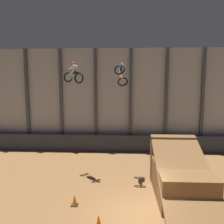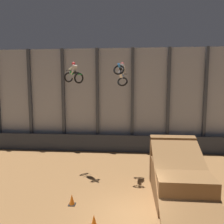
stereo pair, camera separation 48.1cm
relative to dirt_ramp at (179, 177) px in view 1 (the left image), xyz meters
The scene contains 8 objects.
ground_plane 3.60m from the dirt_ramp, 137.92° to the right, with size 60.00×60.00×0.00m, color olive.
arena_back_wall 10.10m from the dirt_ramp, 105.90° to the left, with size 32.00×0.40×9.82m.
lower_barrier 8.51m from the dirt_ramp, 107.48° to the left, with size 31.36×0.20×1.62m.
dirt_ramp is the anchor object (origin of this frame).
rider_bike_left_air 9.45m from the dirt_ramp, 156.22° to the left, with size 1.62×1.62×1.50m.
rider_bike_right_air 7.38m from the dirt_ramp, 142.53° to the left, with size 0.99×1.77×1.68m.
traffic_cone_near_ramp 6.00m from the dirt_ramp, 165.06° to the right, with size 0.36×0.36×0.58m.
traffic_cone_arena_edge 5.44m from the dirt_ramp, 142.78° to the right, with size 0.36×0.36×0.58m.
Camera 1 is at (-0.67, -9.87, 6.13)m, focal length 35.00 mm.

